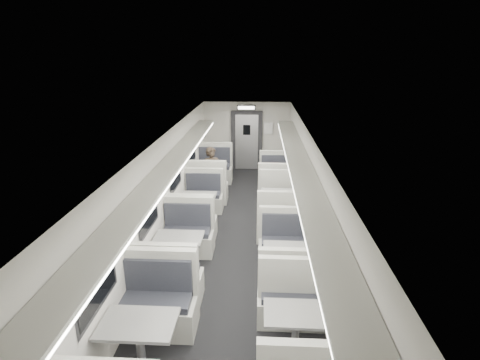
# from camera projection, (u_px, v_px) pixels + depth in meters

# --- Properties ---
(room) EXTENTS (3.24, 12.24, 2.64)m
(room) POSITION_uv_depth(u_px,v_px,m) (235.00, 198.00, 7.55)
(room) COLOR black
(room) RESTS_ON ground
(booth_left_a) EXTENTS (1.16, 2.36, 1.26)m
(booth_left_a) POSITION_uv_depth(u_px,v_px,m) (211.00, 177.00, 11.29)
(booth_left_a) COLOR #A9AAA0
(booth_left_a) RESTS_ON room
(booth_left_b) EXTENTS (1.03, 2.09, 1.12)m
(booth_left_b) POSITION_uv_depth(u_px,v_px,m) (199.00, 209.00, 9.15)
(booth_left_b) COLOR #A9AAA0
(booth_left_b) RESTS_ON room
(booth_left_c) EXTENTS (1.08, 2.20, 1.17)m
(booth_left_c) POSITION_uv_depth(u_px,v_px,m) (179.00, 255.00, 7.01)
(booth_left_c) COLOR #A9AAA0
(booth_left_c) RESTS_ON room
(booth_left_d) EXTENTS (1.14, 2.31, 1.24)m
(booth_left_d) POSITION_uv_depth(u_px,v_px,m) (141.00, 348.00, 4.77)
(booth_left_d) COLOR #A9AAA0
(booth_left_d) RESTS_ON room
(booth_right_a) EXTENTS (1.06, 2.15, 1.15)m
(booth_right_a) POSITION_uv_depth(u_px,v_px,m) (278.00, 185.00, 10.76)
(booth_right_a) COLOR #A9AAA0
(booth_right_a) RESTS_ON room
(booth_right_b) EXTENTS (1.13, 2.29, 1.22)m
(booth_right_b) POSITION_uv_depth(u_px,v_px,m) (280.00, 207.00, 9.13)
(booth_right_b) COLOR #A9AAA0
(booth_right_b) RESTS_ON room
(booth_right_c) EXTENTS (1.03, 2.09, 1.12)m
(booth_right_c) POSITION_uv_depth(u_px,v_px,m) (287.00, 266.00, 6.67)
(booth_right_c) COLOR #A9AAA0
(booth_right_c) RESTS_ON room
(booth_right_d) EXTENTS (1.04, 2.12, 1.13)m
(booth_right_d) POSITION_uv_depth(u_px,v_px,m) (295.00, 335.00, 5.04)
(booth_right_d) COLOR #A9AAA0
(booth_right_d) RESTS_ON room
(passenger) EXTENTS (0.66, 0.56, 1.54)m
(passenger) POSITION_uv_depth(u_px,v_px,m) (212.00, 174.00, 10.46)
(passenger) COLOR black
(passenger) RESTS_ON room
(window_a) EXTENTS (0.02, 1.18, 0.84)m
(window_a) POSITION_uv_depth(u_px,v_px,m) (192.00, 149.00, 10.80)
(window_a) COLOR black
(window_a) RESTS_ON room
(window_b) EXTENTS (0.02, 1.18, 0.84)m
(window_b) POSITION_uv_depth(u_px,v_px,m) (175.00, 172.00, 8.72)
(window_b) COLOR black
(window_b) RESTS_ON room
(window_c) EXTENTS (0.02, 1.18, 0.84)m
(window_c) POSITION_uv_depth(u_px,v_px,m) (148.00, 209.00, 6.64)
(window_c) COLOR black
(window_c) RESTS_ON room
(window_d) EXTENTS (0.02, 1.18, 0.84)m
(window_d) POSITION_uv_depth(u_px,v_px,m) (96.00, 280.00, 4.56)
(window_d) COLOR black
(window_d) RESTS_ON room
(luggage_rack_left) EXTENTS (0.46, 10.40, 0.09)m
(luggage_rack_left) POSITION_uv_depth(u_px,v_px,m) (169.00, 168.00, 7.11)
(luggage_rack_left) COLOR #A9AAA0
(luggage_rack_left) RESTS_ON room
(luggage_rack_right) EXTENTS (0.46, 10.40, 0.09)m
(luggage_rack_right) POSITION_uv_depth(u_px,v_px,m) (301.00, 170.00, 6.97)
(luggage_rack_right) COLOR #A9AAA0
(luggage_rack_right) RESTS_ON room
(vestibule_door) EXTENTS (1.10, 0.13, 2.10)m
(vestibule_door) POSITION_uv_depth(u_px,v_px,m) (247.00, 141.00, 13.22)
(vestibule_door) COLOR black
(vestibule_door) RESTS_ON room
(exit_sign) EXTENTS (0.62, 0.12, 0.16)m
(exit_sign) POSITION_uv_depth(u_px,v_px,m) (246.00, 108.00, 12.36)
(exit_sign) COLOR black
(exit_sign) RESTS_ON room
(wall_notice) EXTENTS (0.32, 0.02, 0.40)m
(wall_notice) POSITION_uv_depth(u_px,v_px,m) (268.00, 128.00, 13.02)
(wall_notice) COLOR silver
(wall_notice) RESTS_ON room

